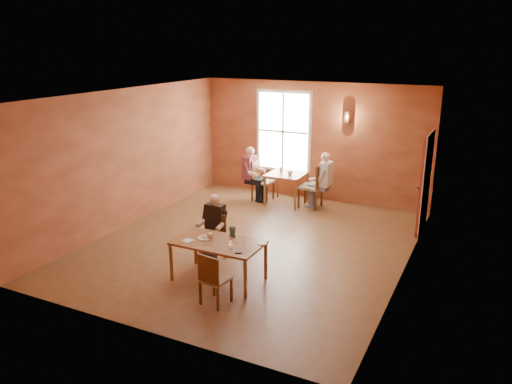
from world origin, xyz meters
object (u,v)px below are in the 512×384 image
at_px(diner_white, 312,181).
at_px(diner_main, 212,231).
at_px(diner_maroon, 262,175).
at_px(main_table, 219,261).
at_px(second_table, 286,189).
at_px(chair_diner_maroon, 263,181).
at_px(chair_diner_white, 311,186).
at_px(chair_diner_main, 213,239).
at_px(chair_empty, 216,278).

bearing_deg(diner_white, diner_main, 171.12).
bearing_deg(diner_maroon, diner_main, 11.50).
height_order(main_table, diner_maroon, diner_maroon).
bearing_deg(main_table, second_table, 97.62).
bearing_deg(chair_diner_maroon, diner_main, 11.06).
distance_m(main_table, diner_maroon, 4.59).
bearing_deg(diner_maroon, chair_diner_maroon, 90.00).
distance_m(chair_diner_maroon, diner_maroon, 0.16).
distance_m(chair_diner_white, diner_maroon, 1.34).
xyz_separation_m(chair_diner_main, chair_diner_maroon, (-0.74, 3.75, 0.09)).
bearing_deg(chair_diner_white, diner_maroon, 90.00).
bearing_deg(chair_empty, main_table, 124.98).
distance_m(second_table, chair_diner_maroon, 0.66).
relative_size(chair_empty, second_table, 0.96).
distance_m(chair_diner_main, chair_empty, 1.62).
xyz_separation_m(main_table, chair_empty, (0.37, -0.72, 0.08)).
distance_m(second_table, diner_maroon, 0.73).
relative_size(main_table, diner_maroon, 1.12).
xyz_separation_m(diner_main, diner_maroon, (-0.77, 3.78, 0.08)).
bearing_deg(main_table, diner_maroon, 106.09).
xyz_separation_m(chair_diner_main, second_table, (-0.09, 3.75, -0.03)).
relative_size(chair_diner_white, chair_diner_maroon, 1.07).
height_order(chair_empty, chair_diner_maroon, chair_diner_maroon).
relative_size(chair_diner_main, chair_empty, 1.00).
relative_size(main_table, second_table, 1.68).
relative_size(chair_empty, diner_white, 0.64).
relative_size(chair_diner_main, second_table, 0.96).
height_order(chair_diner_main, chair_diner_white, chair_diner_white).
bearing_deg(second_table, diner_maroon, 180.00).
xyz_separation_m(diner_white, diner_maroon, (-1.36, 0.00, -0.00)).
distance_m(chair_diner_main, diner_maroon, 3.84).
bearing_deg(diner_main, second_table, -88.65).
xyz_separation_m(chair_diner_main, diner_maroon, (-0.77, 3.75, 0.24)).
relative_size(diner_white, chair_diner_maroon, 1.30).
xyz_separation_m(chair_empty, second_table, (-0.96, 5.12, -0.04)).
bearing_deg(chair_diner_white, chair_diner_maroon, 90.00).
distance_m(main_table, chair_empty, 0.81).
xyz_separation_m(chair_diner_maroon, diner_maroon, (-0.03, 0.00, 0.16)).
distance_m(diner_main, chair_empty, 1.60).
bearing_deg(chair_diner_white, diner_white, -90.00).
height_order(chair_diner_white, diner_white, diner_white).
relative_size(diner_white, diner_maroon, 1.00).
bearing_deg(chair_diner_maroon, chair_diner_white, 90.00).
relative_size(chair_diner_main, chair_diner_maroon, 0.83).
bearing_deg(chair_diner_white, chair_diner_main, 171.50).
height_order(main_table, diner_white, diner_white).
bearing_deg(main_table, chair_diner_main, 127.57).
xyz_separation_m(chair_diner_main, chair_empty, (0.87, -1.37, 0.00)).
height_order(chair_diner_maroon, diner_maroon, diner_maroon).
bearing_deg(second_table, main_table, -82.38).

